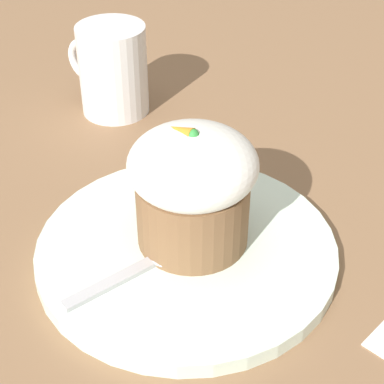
{
  "coord_description": "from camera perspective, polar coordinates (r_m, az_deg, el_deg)",
  "views": [
    {
      "loc": [
        -0.23,
        0.3,
        0.35
      ],
      "look_at": [
        0.0,
        -0.01,
        0.06
      ],
      "focal_mm": 60.0,
      "sensor_mm": 36.0,
      "label": 1
    }
  ],
  "objects": [
    {
      "name": "spoon",
      "position": [
        0.49,
        -3.37,
        -6.01
      ],
      "size": [
        0.05,
        0.11,
        0.01
      ],
      "color": "#B7B7BC",
      "rests_on": "dessert_plate"
    },
    {
      "name": "carrot_cake",
      "position": [
        0.48,
        -0.0,
        0.56
      ],
      "size": [
        0.1,
        0.1,
        0.1
      ],
      "color": "brown",
      "rests_on": "dessert_plate"
    },
    {
      "name": "dessert_plate",
      "position": [
        0.51,
        -0.5,
        -5.17
      ],
      "size": [
        0.24,
        0.24,
        0.01
      ],
      "color": "silver",
      "rests_on": "ground_plane"
    },
    {
      "name": "ground_plane",
      "position": [
        0.51,
        -0.5,
        -5.71
      ],
      "size": [
        4.0,
        4.0,
        0.0
      ],
      "primitive_type": "plane",
      "color": "#846042"
    },
    {
      "name": "coffee_cup",
      "position": [
        0.69,
        -7.11,
        10.76
      ],
      "size": [
        0.1,
        0.07,
        0.1
      ],
      "color": "white",
      "rests_on": "ground_plane"
    }
  ]
}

